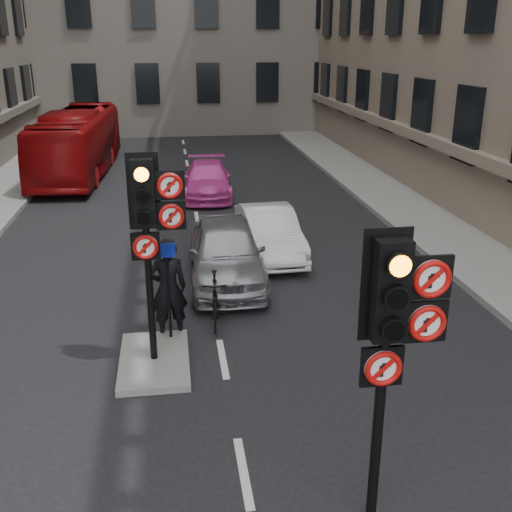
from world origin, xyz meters
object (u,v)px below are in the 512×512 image
object	(u,v)px
car_white	(269,232)
car_silver	(226,251)
motorcycle	(215,299)
motorcyclist	(168,289)
signal_far	(150,215)
bus_red	(78,143)
info_sign	(168,278)
car_pink	(207,180)
signal_near	(395,322)

from	to	relation	value
car_white	car_silver	bearing A→B (deg)	-130.51
car_white	motorcycle	world-z (taller)	car_white
motorcyclist	car_white	bearing A→B (deg)	-131.05
signal_far	bus_red	distance (m)	16.62
bus_red	info_sign	world-z (taller)	bus_red
car_silver	bus_red	world-z (taller)	bus_red
car_silver	info_sign	distance (m)	3.28
car_white	info_sign	xyz separation A→B (m)	(-2.61, -4.56, 0.70)
signal_far	car_pink	xyz separation A→B (m)	(1.65, 11.81, -2.11)
car_pink	bus_red	size ratio (longest dim) A/B	0.43
signal_near	motorcyclist	xyz separation A→B (m)	(-2.40, 5.01, -1.59)
info_sign	motorcyclist	bearing A→B (deg)	88.56
bus_red	motorcyclist	world-z (taller)	bus_red
motorcycle	motorcyclist	distance (m)	1.15
bus_red	info_sign	size ratio (longest dim) A/B	5.14
signal_near	bus_red	bearing A→B (deg)	106.50
car_silver	motorcycle	bearing A→B (deg)	-99.30
signal_far	car_silver	xyz separation A→B (m)	(1.55, 3.68, -1.98)
bus_red	motorcycle	xyz separation A→B (m)	(4.49, -14.69, -0.83)
signal_near	car_white	distance (m)	9.51
motorcyclist	bus_red	bearing A→B (deg)	-86.33
car_silver	car_white	world-z (taller)	car_silver
car_white	signal_near	bearing A→B (deg)	-93.62
motorcyclist	info_sign	xyz separation A→B (m)	(0.01, -0.27, 0.33)
car_pink	info_sign	bearing A→B (deg)	-94.21
signal_near	car_pink	distance (m)	15.96
signal_near	info_sign	distance (m)	5.46
car_pink	motorcycle	world-z (taller)	car_pink
signal_far	info_sign	bearing A→B (deg)	73.90
motorcyclist	info_sign	world-z (taller)	motorcyclist
signal_far	bus_red	bearing A→B (deg)	101.80
signal_far	car_white	size ratio (longest dim) A/B	0.95
bus_red	car_silver	bearing A→B (deg)	-65.69
signal_far	motorcyclist	world-z (taller)	signal_far
car_pink	bus_red	xyz separation A→B (m)	(-5.04, 4.41, 0.73)
motorcycle	signal_near	bearing A→B (deg)	-70.72
signal_far	motorcycle	bearing A→B (deg)	54.11
signal_near	motorcycle	xyz separation A→B (m)	(-1.49, 5.53, -2.09)
motorcyclist	signal_far	bearing A→B (deg)	69.03
car_pink	bus_red	world-z (taller)	bus_red
car_white	info_sign	size ratio (longest dim) A/B	2.02
signal_near	car_white	bearing A→B (deg)	88.61
car_pink	car_silver	bearing A→B (deg)	-87.55
motorcycle	info_sign	bearing A→B (deg)	-134.43
signal_far	motorcycle	xyz separation A→B (m)	(1.11, 1.53, -2.21)
signal_near	bus_red	world-z (taller)	signal_near
info_sign	car_white	bearing A→B (deg)	56.28
car_pink	info_sign	size ratio (longest dim) A/B	2.22
car_pink	info_sign	distance (m)	11.18
motorcyclist	car_silver	bearing A→B (deg)	-126.33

